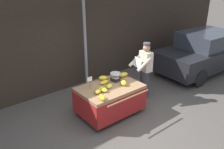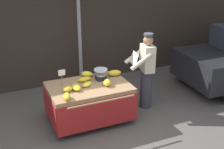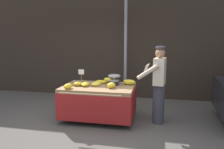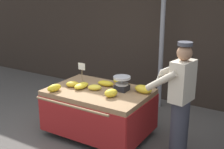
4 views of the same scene
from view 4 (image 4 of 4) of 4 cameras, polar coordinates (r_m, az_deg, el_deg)
name	(u,v)px [view 4 (image 4 of 4)]	position (r m, az deg, el deg)	size (l,w,h in m)	color
back_wall	(156,20)	(6.55, 8.27, 10.17)	(16.00, 0.24, 3.41)	#332821
street_pole	(162,30)	(5.96, 9.54, 8.39)	(0.09, 0.09, 3.19)	gray
banana_cart	(99,102)	(4.95, -2.51, -5.28)	(1.64, 1.31, 0.80)	#93704C
weighing_scale	(122,83)	(4.81, 1.90, -1.72)	(0.28, 0.28, 0.23)	black
price_sign	(82,68)	(5.22, -5.78, 1.19)	(0.14, 0.01, 0.34)	#997A51
banana_bunch_0	(143,89)	(4.74, 5.95, -2.79)	(0.16, 0.30, 0.13)	gold
banana_bunch_1	(95,87)	(4.85, -3.31, -2.47)	(0.12, 0.22, 0.09)	yellow
banana_bunch_2	(73,84)	(5.04, -7.51, -1.82)	(0.15, 0.21, 0.10)	gold
banana_bunch_3	(81,86)	(4.95, -5.84, -2.12)	(0.16, 0.30, 0.09)	yellow
banana_bunch_4	(54,88)	(4.87, -10.92, -2.52)	(0.12, 0.25, 0.12)	gold
banana_bunch_5	(111,93)	(4.55, -0.19, -3.54)	(0.15, 0.22, 0.13)	yellow
banana_bunch_6	(119,80)	(5.15, 1.30, -1.15)	(0.16, 0.25, 0.12)	yellow
banana_bunch_7	(106,83)	(5.04, -1.23, -1.71)	(0.13, 0.28, 0.09)	gold
vendor_person	(180,101)	(4.33, 12.82, -4.90)	(0.63, 0.58, 1.71)	#383842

